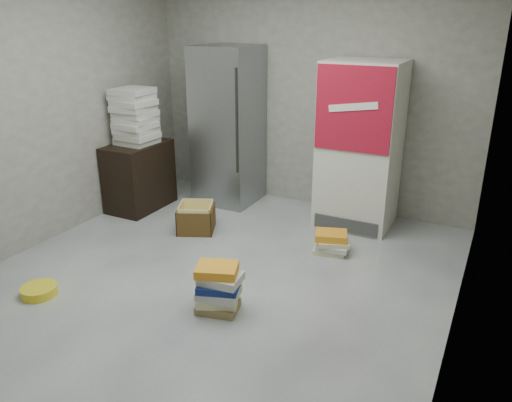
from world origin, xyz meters
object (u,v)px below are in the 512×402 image
Objects in this scene: coke_cooler at (360,145)px; cardboard_box at (196,220)px; steel_fridge at (228,126)px; phonebook_stack_main at (218,289)px; wood_shelf at (139,176)px.

cardboard_box is (-1.48, -1.01, -0.78)m from coke_cooler.
coke_cooler is at bearing -0.18° from steel_fridge.
phonebook_stack_main is at bearing -74.58° from cardboard_box.
wood_shelf is at bearing -163.72° from coke_cooler.
wood_shelf is at bearing 127.20° from phonebook_stack_main.
steel_fridge is at bearing 179.82° from coke_cooler.
cardboard_box is (1.00, -0.28, -0.27)m from wood_shelf.
steel_fridge reaches higher than wood_shelf.
wood_shelf is (-0.83, -0.73, -0.55)m from steel_fridge.
phonebook_stack_main is 1.62m from cardboard_box.
steel_fridge is 1.23m from wood_shelf.
cardboard_box is (0.16, -1.01, -0.82)m from steel_fridge.
steel_fridge is 2.67m from phonebook_stack_main.
wood_shelf is (-2.48, -0.72, -0.50)m from coke_cooler.
phonebook_stack_main is at bearing -101.17° from coke_cooler.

